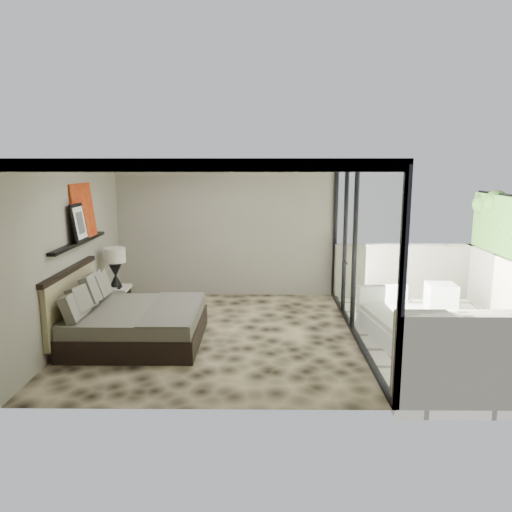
{
  "coord_description": "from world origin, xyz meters",
  "views": [
    {
      "loc": [
        0.72,
        -7.73,
        2.76
      ],
      "look_at": [
        0.64,
        0.4,
        1.23
      ],
      "focal_mm": 35.0,
      "sensor_mm": 36.0,
      "label": 1
    }
  ],
  "objects_px": {
    "bed": "(130,321)",
    "table_lamp": "(115,262)",
    "lounger": "(400,326)",
    "ottoman": "(441,297)",
    "nightstand": "(116,301)"
  },
  "relations": [
    {
      "from": "bed",
      "to": "lounger",
      "type": "height_order",
      "value": "bed"
    },
    {
      "from": "table_lamp",
      "to": "nightstand",
      "type": "bearing_deg",
      "value": -97.99
    },
    {
      "from": "ottoman",
      "to": "bed",
      "type": "bearing_deg",
      "value": -162.15
    },
    {
      "from": "bed",
      "to": "lounger",
      "type": "bearing_deg",
      "value": 2.44
    },
    {
      "from": "bed",
      "to": "table_lamp",
      "type": "distance_m",
      "value": 1.74
    },
    {
      "from": "ottoman",
      "to": "lounger",
      "type": "bearing_deg",
      "value": -127.41
    },
    {
      "from": "table_lamp",
      "to": "lounger",
      "type": "relative_size",
      "value": 0.39
    },
    {
      "from": "table_lamp",
      "to": "ottoman",
      "type": "bearing_deg",
      "value": 2.45
    },
    {
      "from": "ottoman",
      "to": "lounger",
      "type": "distance_m",
      "value": 1.97
    },
    {
      "from": "table_lamp",
      "to": "ottoman",
      "type": "relative_size",
      "value": 1.39
    },
    {
      "from": "table_lamp",
      "to": "ottoman",
      "type": "height_order",
      "value": "table_lamp"
    },
    {
      "from": "bed",
      "to": "nightstand",
      "type": "relative_size",
      "value": 4.04
    },
    {
      "from": "nightstand",
      "to": "lounger",
      "type": "height_order",
      "value": "lounger"
    },
    {
      "from": "bed",
      "to": "ottoman",
      "type": "xyz_separation_m",
      "value": [
        5.42,
        1.75,
        -0.07
      ]
    },
    {
      "from": "bed",
      "to": "lounger",
      "type": "relative_size",
      "value": 1.09
    }
  ]
}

